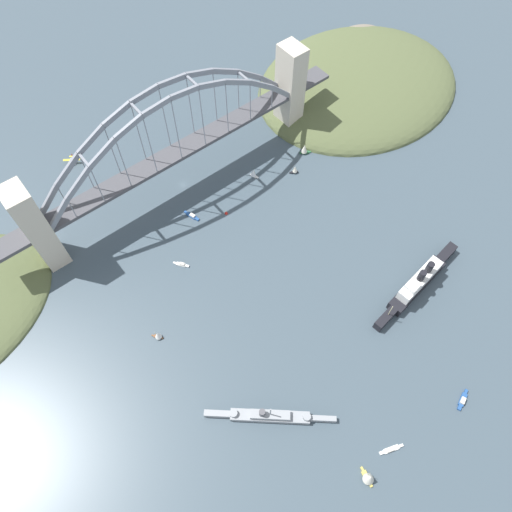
% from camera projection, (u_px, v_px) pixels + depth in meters
% --- Properties ---
extents(ground_plane, '(1400.00, 1400.00, 0.00)m').
position_uv_depth(ground_plane, '(183.00, 184.00, 322.98)').
color(ground_plane, '#3D4C56').
extents(harbor_arch_bridge, '(248.54, 17.55, 78.31)m').
position_uv_depth(harbor_arch_bridge, '(176.00, 149.00, 294.61)').
color(harbor_arch_bridge, beige).
rests_on(harbor_arch_bridge, ground).
extents(headland_west_shore, '(168.47, 139.23, 28.50)m').
position_uv_depth(headland_west_shore, '(357.00, 83.00, 376.06)').
color(headland_west_shore, '#515B38').
rests_on(headland_west_shore, ground).
extents(ocean_liner, '(76.16, 13.72, 20.51)m').
position_uv_depth(ocean_liner, '(418.00, 282.00, 276.73)').
color(ocean_liner, black).
rests_on(ocean_liner, ground).
extents(naval_cruiser, '(52.44, 46.42, 16.68)m').
position_uv_depth(naval_cruiser, '(269.00, 416.00, 240.71)').
color(naval_cruiser, gray).
rests_on(naval_cruiser, ground).
extents(seaplane_taxiing_near_bridge, '(7.10, 10.15, 4.85)m').
position_uv_depth(seaplane_taxiing_near_bridge, '(113.00, 189.00, 318.08)').
color(seaplane_taxiing_near_bridge, '#B7B7B2').
rests_on(seaplane_taxiing_near_bridge, ground).
extents(seaplane_second_in_formation, '(10.49, 8.74, 4.75)m').
position_uv_depth(seaplane_second_in_formation, '(72.00, 160.00, 331.46)').
color(seaplane_second_in_formation, '#B7B7B2').
rests_on(seaplane_second_in_formation, ground).
extents(small_boat_0, '(5.78, 4.48, 6.98)m').
position_uv_depth(small_boat_0, '(295.00, 169.00, 325.33)').
color(small_boat_0, black).
rests_on(small_boat_0, ground).
extents(small_boat_1, '(4.71, 6.39, 7.31)m').
position_uv_depth(small_boat_1, '(253.00, 173.00, 323.39)').
color(small_boat_1, silver).
rests_on(small_boat_1, ground).
extents(small_boat_3, '(6.97, 8.92, 2.23)m').
position_uv_depth(small_boat_3, '(181.00, 264.00, 289.11)').
color(small_boat_3, silver).
rests_on(small_boat_3, ground).
extents(small_boat_4, '(12.62, 5.78, 1.77)m').
position_uv_depth(small_boat_4, '(391.00, 449.00, 234.52)').
color(small_boat_4, silver).
rests_on(small_boat_4, ground).
extents(small_boat_5, '(12.14, 5.61, 2.54)m').
position_uv_depth(small_boat_5, '(463.00, 400.00, 246.71)').
color(small_boat_5, '#234C8C').
rests_on(small_boat_5, ground).
extents(small_boat_6, '(6.52, 9.81, 10.72)m').
position_uv_depth(small_boat_6, '(370.00, 478.00, 223.86)').
color(small_boat_6, gold).
rests_on(small_boat_6, ground).
extents(small_boat_7, '(7.55, 6.00, 9.09)m').
position_uv_depth(small_boat_7, '(304.00, 149.00, 333.98)').
color(small_boat_7, '#2D6B3D').
rests_on(small_boat_7, ground).
extents(small_boat_8, '(4.88, 11.90, 2.26)m').
position_uv_depth(small_boat_8, '(192.00, 216.00, 308.05)').
color(small_boat_8, '#234C8C').
rests_on(small_boat_8, ground).
extents(small_boat_9, '(5.43, 6.32, 6.98)m').
position_uv_depth(small_boat_9, '(158.00, 335.00, 262.78)').
color(small_boat_9, brown).
rests_on(small_boat_9, ground).
extents(channel_marker_buoy, '(2.20, 2.20, 2.75)m').
position_uv_depth(channel_marker_buoy, '(226.00, 212.00, 309.04)').
color(channel_marker_buoy, red).
rests_on(channel_marker_buoy, ground).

